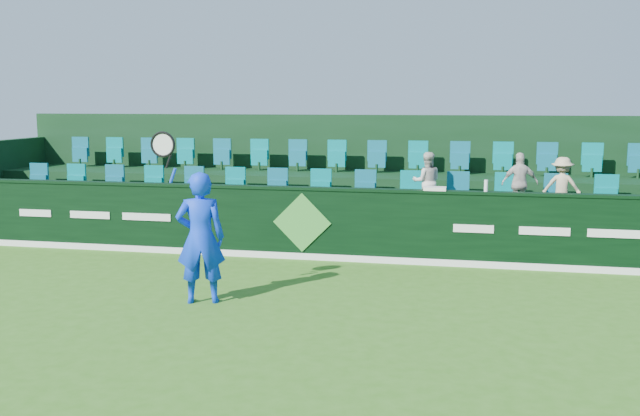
% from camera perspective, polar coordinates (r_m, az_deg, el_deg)
% --- Properties ---
extents(ground, '(60.00, 60.00, 0.00)m').
position_cam_1_polar(ground, '(9.68, -6.80, -9.08)').
color(ground, '#336D1A').
rests_on(ground, ground).
extents(sponsor_hoarding, '(16.00, 0.25, 1.35)m').
position_cam_1_polar(sponsor_hoarding, '(13.27, -1.33, -1.20)').
color(sponsor_hoarding, black).
rests_on(sponsor_hoarding, ground).
extents(stand_tier_front, '(16.00, 2.00, 0.80)m').
position_cam_1_polar(stand_tier_front, '(14.38, -0.33, -1.55)').
color(stand_tier_front, black).
rests_on(stand_tier_front, ground).
extents(stand_tier_back, '(16.00, 1.80, 1.30)m').
position_cam_1_polar(stand_tier_back, '(16.17, 1.09, 0.48)').
color(stand_tier_back, black).
rests_on(stand_tier_back, ground).
extents(stand_rear, '(16.00, 4.10, 2.60)m').
position_cam_1_polar(stand_rear, '(16.54, 1.39, 2.64)').
color(stand_rear, black).
rests_on(stand_rear, ground).
extents(seat_row_front, '(13.50, 0.50, 0.60)m').
position_cam_1_polar(seat_row_front, '(14.66, -0.00, 1.41)').
color(seat_row_front, '#0E5E74').
rests_on(seat_row_front, stand_tier_front).
extents(seat_row_back, '(13.50, 0.50, 0.60)m').
position_cam_1_polar(seat_row_back, '(16.36, 1.30, 3.92)').
color(seat_row_back, '#0E5E74').
rests_on(seat_row_back, stand_tier_back).
extents(tennis_player, '(1.14, 0.65, 2.55)m').
position_cam_1_polar(tennis_player, '(10.47, -9.57, -2.29)').
color(tennis_player, '#0D39EC').
rests_on(tennis_player, ground).
extents(spectator_left, '(0.62, 0.52, 1.15)m').
position_cam_1_polar(spectator_left, '(13.96, 8.54, 2.10)').
color(spectator_left, beige).
rests_on(spectator_left, stand_tier_front).
extents(spectator_middle, '(0.72, 0.38, 1.17)m').
position_cam_1_polar(spectator_middle, '(13.97, 15.70, 1.91)').
color(spectator_middle, beige).
rests_on(spectator_middle, stand_tier_front).
extents(spectator_right, '(0.75, 0.50, 1.09)m').
position_cam_1_polar(spectator_right, '(14.05, 18.78, 1.65)').
color(spectator_right, tan).
rests_on(spectator_right, stand_tier_front).
extents(towel, '(0.39, 0.26, 0.06)m').
position_cam_1_polar(towel, '(12.84, 9.18, 1.54)').
color(towel, white).
rests_on(towel, sponsor_hoarding).
extents(drinks_bottle, '(0.07, 0.07, 0.21)m').
position_cam_1_polar(drinks_bottle, '(12.82, 13.14, 1.75)').
color(drinks_bottle, white).
rests_on(drinks_bottle, sponsor_hoarding).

